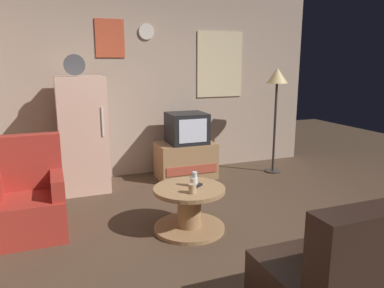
# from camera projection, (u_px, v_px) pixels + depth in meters

# --- Properties ---
(ground_plane) EXTENTS (12.00, 12.00, 0.00)m
(ground_plane) POSITION_uv_depth(u_px,v_px,m) (222.00, 238.00, 3.59)
(ground_plane) COLOR #4C3828
(wall_with_art) EXTENTS (5.20, 0.12, 2.80)m
(wall_with_art) POSITION_uv_depth(u_px,v_px,m) (153.00, 81.00, 5.52)
(wall_with_art) COLOR tan
(wall_with_art) RESTS_ON ground_plane
(fridge) EXTENTS (0.60, 0.62, 1.77)m
(fridge) POSITION_uv_depth(u_px,v_px,m) (83.00, 134.00, 4.83)
(fridge) COLOR beige
(fridge) RESTS_ON ground_plane
(tv_stand) EXTENTS (0.84, 0.53, 0.52)m
(tv_stand) POSITION_uv_depth(u_px,v_px,m) (186.00, 160.00, 5.45)
(tv_stand) COLOR #9E754C
(tv_stand) RESTS_ON ground_plane
(crt_tv) EXTENTS (0.54, 0.51, 0.44)m
(crt_tv) POSITION_uv_depth(u_px,v_px,m) (187.00, 128.00, 5.35)
(crt_tv) COLOR black
(crt_tv) RESTS_ON tv_stand
(standing_lamp) EXTENTS (0.32, 0.32, 1.59)m
(standing_lamp) POSITION_uv_depth(u_px,v_px,m) (277.00, 84.00, 5.49)
(standing_lamp) COLOR #332D28
(standing_lamp) RESTS_ON ground_plane
(coffee_table) EXTENTS (0.72, 0.72, 0.45)m
(coffee_table) POSITION_uv_depth(u_px,v_px,m) (189.00, 209.00, 3.73)
(coffee_table) COLOR #9E754C
(coffee_table) RESTS_ON ground_plane
(wine_glass) EXTENTS (0.05, 0.05, 0.15)m
(wine_glass) POSITION_uv_depth(u_px,v_px,m) (195.00, 179.00, 3.71)
(wine_glass) COLOR silver
(wine_glass) RESTS_ON coffee_table
(mug_ceramic_white) EXTENTS (0.08, 0.08, 0.09)m
(mug_ceramic_white) POSITION_uv_depth(u_px,v_px,m) (194.00, 182.00, 3.72)
(mug_ceramic_white) COLOR silver
(mug_ceramic_white) RESTS_ON coffee_table
(mug_ceramic_tan) EXTENTS (0.08, 0.08, 0.09)m
(mug_ceramic_tan) POSITION_uv_depth(u_px,v_px,m) (192.00, 189.00, 3.52)
(mug_ceramic_tan) COLOR tan
(mug_ceramic_tan) RESTS_ON coffee_table
(remote_control) EXTENTS (0.15, 0.12, 0.02)m
(remote_control) POSITION_uv_depth(u_px,v_px,m) (197.00, 186.00, 3.70)
(remote_control) COLOR black
(remote_control) RESTS_ON coffee_table
(armchair) EXTENTS (0.68, 0.68, 0.96)m
(armchair) POSITION_uv_depth(u_px,v_px,m) (28.00, 200.00, 3.65)
(armchair) COLOR #A52D23
(armchair) RESTS_ON ground_plane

